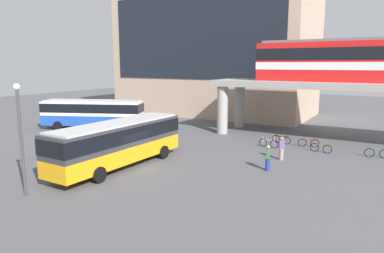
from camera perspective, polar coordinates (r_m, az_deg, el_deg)
The scene contains 12 objects.
ground_plane at distance 33.13m, azimuth 1.36°, elevation -2.37°, with size 120.00×120.00×0.00m, color #515156.
station_building at distance 52.14m, azimuth 3.78°, elevation 12.85°, with size 27.22×13.23×19.35m.
bus_main at distance 24.91m, azimuth -11.79°, elevation -2.07°, with size 2.95×11.09×3.22m.
bus_secondary at distance 40.47m, azimuth -15.80°, elevation 2.39°, with size 11.13×6.75×3.22m.
bicycle_green at distance 30.77m, azimuth 27.77°, elevation -3.84°, with size 1.76×0.44×1.04m.
bicycle_brown at distance 30.73m, azimuth 20.14°, elevation -3.30°, with size 1.78×0.34×1.04m.
bicycle_silver at distance 31.33m, azimuth 12.28°, elevation -2.66°, with size 1.79×0.25×1.04m.
bicycle_red at distance 32.40m, azimuth 18.34°, elevation -2.52°, with size 1.73×0.58×1.04m.
bicycle_black at distance 33.14m, azimuth 14.28°, elevation -2.04°, with size 1.78×0.35×1.04m.
pedestrian_near_building at distance 24.41m, azimuth 12.18°, elevation -5.13°, with size 0.39×0.47×1.76m.
pedestrian_by_bike_rack at distance 27.35m, azimuth 14.29°, elevation -3.57°, with size 0.48×0.44×1.77m.
lamp_post at distance 20.83m, azimuth -26.04°, elevation -0.62°, with size 0.36×0.36×6.16m.
Camera 1 is at (15.75, -18.26, 7.14)m, focal length 32.93 mm.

